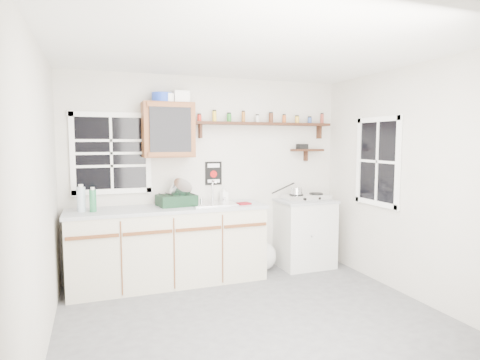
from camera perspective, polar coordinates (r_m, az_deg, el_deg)
name	(u,v)px	position (r m, az deg, el deg)	size (l,w,h in m)	color
room	(257,189)	(3.67, 2.43, -1.35)	(3.64, 3.24, 2.54)	#4B4B4E
main_cabinet	(169,245)	(4.90, -10.01, -9.10)	(2.31, 0.63, 0.92)	beige
right_cabinet	(305,233)	(5.53, 9.18, -7.45)	(0.73, 0.57, 0.91)	silver
sink	(212,204)	(4.92, -3.94, -3.36)	(0.52, 0.44, 0.29)	silver
upper_cabinet	(168,130)	(4.89, -10.17, 7.01)	(0.60, 0.32, 0.65)	brown
upper_cabinet_clutter	(169,97)	(4.92, -10.04, 11.49)	(0.44, 0.24, 0.14)	#1B3BB4
spice_shelf	(264,123)	(5.33, 3.42, 8.06)	(1.91, 0.18, 0.35)	black
secondary_shelf	(306,150)	(5.62, 9.31, 4.28)	(0.45, 0.16, 0.24)	black
warning_sign	(213,173)	(5.18, -3.79, 0.96)	(0.22, 0.02, 0.30)	black
window_back	(111,153)	(4.96, -17.83, 3.64)	(0.93, 0.03, 0.98)	black
window_right	(378,162)	(5.06, 18.99, 2.50)	(0.03, 0.78, 1.08)	black
water_bottles	(85,199)	(4.71, -21.12, -2.59)	(0.20, 0.14, 0.30)	#AFC1CD
dish_rack	(178,197)	(4.88, -8.83, -2.38)	(0.48, 0.38, 0.33)	black
soap_bottle	(224,194)	(5.17, -2.30, -2.02)	(0.08, 0.09, 0.19)	silver
rag	(244,203)	(4.92, 0.54, -3.36)	(0.15, 0.13, 0.02)	maroon
hotplate	(306,197)	(5.43, 9.40, -2.40)	(0.62, 0.36, 0.09)	silver
saucepan	(296,191)	(5.34, 7.93, -1.58)	(0.38, 0.21, 0.17)	silver
trash_bag	(263,256)	(5.37, 3.26, -10.71)	(0.39, 0.35, 0.45)	silver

